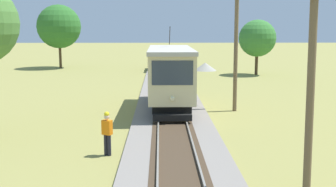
# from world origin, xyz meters

# --- Properties ---
(red_tram) EXTENTS (2.60, 8.54, 4.79)m
(red_tram) POSITION_xyz_m (0.00, 21.02, 2.19)
(red_tram) COLOR beige
(red_tram) RESTS_ON rail_right
(freight_car) EXTENTS (2.40, 5.20, 2.31)m
(freight_car) POSITION_xyz_m (0.00, 44.21, 1.56)
(freight_car) COLOR #384C33
(freight_car) RESTS_ON rail_right
(utility_pole_near_tram) EXTENTS (1.40, 0.55, 6.74)m
(utility_pole_near_tram) POSITION_xyz_m (3.93, 8.82, 3.47)
(utility_pole_near_tram) COLOR brown
(utility_pole_near_tram) RESTS_ON ground
(utility_pole_mid) EXTENTS (1.40, 0.47, 8.43)m
(utility_pole_mid) POSITION_xyz_m (3.93, 20.88, 4.31)
(utility_pole_mid) COLOR brown
(utility_pole_mid) RESTS_ON ground
(gravel_pile) EXTENTS (2.71, 2.71, 0.94)m
(gravel_pile) POSITION_xyz_m (4.72, 43.81, 0.47)
(gravel_pile) COLOR #9E998E
(gravel_pile) RESTS_ON ground
(track_worker) EXTENTS (0.45, 0.39, 1.78)m
(track_worker) POSITION_xyz_m (-2.73, 12.32, 0.98)
(track_worker) COLOR black
(track_worker) RESTS_ON ground
(tree_left_near) EXTENTS (3.92, 3.92, 5.87)m
(tree_left_near) POSITION_xyz_m (9.72, 39.40, 3.90)
(tree_left_near) COLOR #4C3823
(tree_left_near) RESTS_ON ground
(tree_horizon) EXTENTS (5.37, 5.37, 7.84)m
(tree_horizon) POSITION_xyz_m (-13.12, 47.21, 5.14)
(tree_horizon) COLOR #4C3823
(tree_horizon) RESTS_ON ground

